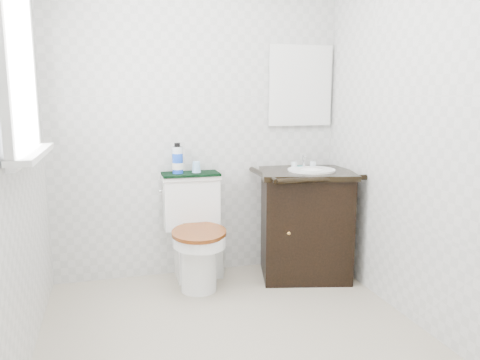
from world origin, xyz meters
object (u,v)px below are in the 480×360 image
trash_bin (211,256)px  mouthwash_bottle (178,159)px  toilet (195,237)px  vanity (305,220)px  cup (196,167)px

trash_bin → mouthwash_bottle: mouthwash_bottle is taller
trash_bin → mouthwash_bottle: (-0.24, 0.02, 0.75)m
trash_bin → mouthwash_bottle: size_ratio=1.37×
toilet → trash_bin: toilet is taller
vanity → trash_bin: 0.77m
trash_bin → cup: bearing=167.0°
trash_bin → cup: 0.70m
trash_bin → mouthwash_bottle: bearing=174.9°
toilet → vanity: (0.85, -0.06, 0.08)m
toilet → trash_bin: (0.14, 0.10, -0.19)m
cup → vanity: bearing=-13.3°
mouthwash_bottle → cup: bearing=0.8°
trash_bin → cup: cup is taller
vanity → mouthwash_bottle: 1.07m
toilet → vanity: vanity is taller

